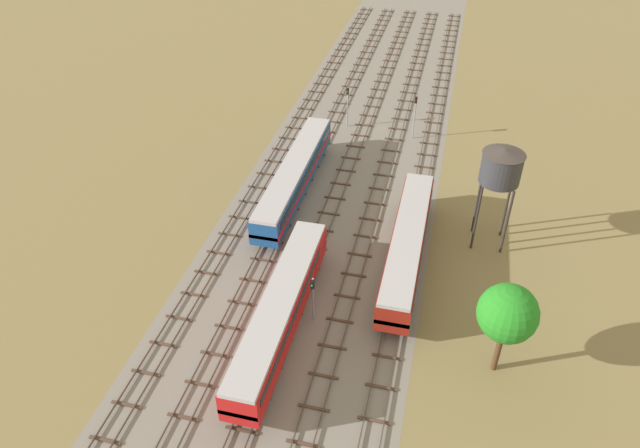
{
  "coord_description": "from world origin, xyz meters",
  "views": [
    {
      "loc": [
        11.13,
        -2.79,
        36.14
      ],
      "look_at": [
        0.0,
        42.57,
        1.5
      ],
      "focal_mm": 32.82,
      "sensor_mm": 36.0,
      "label": 1
    }
  ],
  "objects_px": {
    "water_tower": "(501,167)",
    "signal_post_near": "(415,112)",
    "diesel_railcar_centre_left_nearest": "(280,309)",
    "passenger_coach_left_mid": "(295,175)",
    "signal_post_nearest": "(313,294)",
    "signal_post_mid": "(348,102)",
    "diesel_railcar_centre_right_near": "(407,244)"
  },
  "relations": [
    {
      "from": "water_tower",
      "to": "signal_post_near",
      "type": "distance_m",
      "value": 22.52
    },
    {
      "from": "diesel_railcar_centre_left_nearest",
      "to": "water_tower",
      "type": "distance_m",
      "value": 23.97
    },
    {
      "from": "passenger_coach_left_mid",
      "to": "water_tower",
      "type": "xyz_separation_m",
      "value": [
        20.74,
        -3.51,
        5.98
      ]
    },
    {
      "from": "diesel_railcar_centre_left_nearest",
      "to": "passenger_coach_left_mid",
      "type": "bearing_deg",
      "value": 102.54
    },
    {
      "from": "signal_post_nearest",
      "to": "signal_post_near",
      "type": "bearing_deg",
      "value": 82.63
    },
    {
      "from": "diesel_railcar_centre_left_nearest",
      "to": "signal_post_mid",
      "type": "xyz_separation_m",
      "value": [
        -2.23,
        37.61,
        0.93
      ]
    },
    {
      "from": "diesel_railcar_centre_right_near",
      "to": "water_tower",
      "type": "xyz_separation_m",
      "value": [
        7.37,
        5.64,
        6.0
      ]
    },
    {
      "from": "signal_post_nearest",
      "to": "signal_post_near",
      "type": "height_order",
      "value": "signal_post_near"
    },
    {
      "from": "diesel_railcar_centre_right_near",
      "to": "signal_post_near",
      "type": "xyz_separation_m",
      "value": [
        -2.23,
        25.43,
        1.12
      ]
    },
    {
      "from": "signal_post_near",
      "to": "signal_post_nearest",
      "type": "bearing_deg",
      "value": -97.37
    },
    {
      "from": "diesel_railcar_centre_right_near",
      "to": "signal_post_mid",
      "type": "relative_size",
      "value": 3.68
    },
    {
      "from": "diesel_railcar_centre_right_near",
      "to": "signal_post_mid",
      "type": "height_order",
      "value": "signal_post_mid"
    },
    {
      "from": "diesel_railcar_centre_left_nearest",
      "to": "signal_post_mid",
      "type": "height_order",
      "value": "signal_post_mid"
    },
    {
      "from": "signal_post_nearest",
      "to": "signal_post_mid",
      "type": "distance_m",
      "value": 36.02
    },
    {
      "from": "water_tower",
      "to": "signal_post_nearest",
      "type": "bearing_deg",
      "value": -133.79
    },
    {
      "from": "diesel_railcar_centre_right_near",
      "to": "passenger_coach_left_mid",
      "type": "distance_m",
      "value": 16.21
    },
    {
      "from": "diesel_railcar_centre_left_nearest",
      "to": "passenger_coach_left_mid",
      "type": "height_order",
      "value": "same"
    },
    {
      "from": "water_tower",
      "to": "signal_post_near",
      "type": "bearing_deg",
      "value": 115.88
    },
    {
      "from": "diesel_railcar_centre_right_near",
      "to": "water_tower",
      "type": "distance_m",
      "value": 11.05
    },
    {
      "from": "passenger_coach_left_mid",
      "to": "signal_post_mid",
      "type": "bearing_deg",
      "value": 82.77
    },
    {
      "from": "passenger_coach_left_mid",
      "to": "water_tower",
      "type": "distance_m",
      "value": 21.87
    },
    {
      "from": "signal_post_near",
      "to": "signal_post_mid",
      "type": "height_order",
      "value": "signal_post_near"
    },
    {
      "from": "signal_post_nearest",
      "to": "signal_post_near",
      "type": "distance_m",
      "value": 34.74
    },
    {
      "from": "water_tower",
      "to": "signal_post_mid",
      "type": "xyz_separation_m",
      "value": [
        -18.51,
        21.08,
        -5.07
      ]
    },
    {
      "from": "diesel_railcar_centre_right_near",
      "to": "water_tower",
      "type": "bearing_deg",
      "value": 37.45
    },
    {
      "from": "passenger_coach_left_mid",
      "to": "water_tower",
      "type": "bearing_deg",
      "value": -9.61
    },
    {
      "from": "passenger_coach_left_mid",
      "to": "signal_post_near",
      "type": "height_order",
      "value": "signal_post_near"
    },
    {
      "from": "diesel_railcar_centre_left_nearest",
      "to": "diesel_railcar_centre_right_near",
      "type": "distance_m",
      "value": 14.07
    },
    {
      "from": "water_tower",
      "to": "signal_post_mid",
      "type": "relative_size",
      "value": 1.88
    },
    {
      "from": "diesel_railcar_centre_left_nearest",
      "to": "signal_post_near",
      "type": "xyz_separation_m",
      "value": [
        6.69,
        36.31,
        1.12
      ]
    },
    {
      "from": "water_tower",
      "to": "signal_post_near",
      "type": "xyz_separation_m",
      "value": [
        -9.6,
        19.78,
        -4.88
      ]
    },
    {
      "from": "diesel_railcar_centre_left_nearest",
      "to": "signal_post_nearest",
      "type": "bearing_deg",
      "value": 39.96
    }
  ]
}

